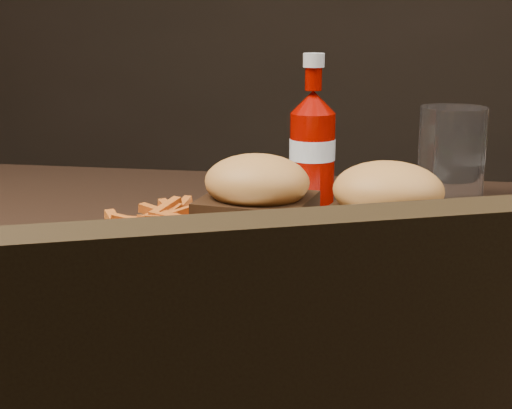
% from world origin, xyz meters
% --- Properties ---
extents(dining_table, '(1.20, 0.80, 0.04)m').
position_xyz_m(dining_table, '(0.00, 0.00, 0.73)').
color(dining_table, black).
rests_on(dining_table, ground).
extents(plate, '(0.34, 0.34, 0.01)m').
position_xyz_m(plate, '(-0.04, 0.00, 0.76)').
color(plate, white).
rests_on(plate, dining_table).
extents(sandwich_half_a, '(0.10, 0.10, 0.02)m').
position_xyz_m(sandwich_half_a, '(-0.04, 0.01, 0.77)').
color(sandwich_half_a, beige).
rests_on(sandwich_half_a, plate).
extents(sandwich_half_b, '(0.11, 0.10, 0.02)m').
position_xyz_m(sandwich_half_b, '(0.08, -0.01, 0.77)').
color(sandwich_half_b, beige).
rests_on(sandwich_half_b, plate).
extents(fries_pile, '(0.12, 0.12, 0.05)m').
position_xyz_m(fries_pile, '(-0.12, 0.00, 0.78)').
color(fries_pile, '#B83815').
rests_on(fries_pile, plate).
extents(ketchup_bottle, '(0.07, 0.07, 0.11)m').
position_xyz_m(ketchup_bottle, '(-0.01, 0.21, 0.81)').
color(ketchup_bottle, '#950700').
rests_on(ketchup_bottle, dining_table).
extents(tumbler, '(0.08, 0.08, 0.13)m').
position_xyz_m(tumbler, '(0.15, 0.26, 0.81)').
color(tumbler, white).
rests_on(tumbler, dining_table).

